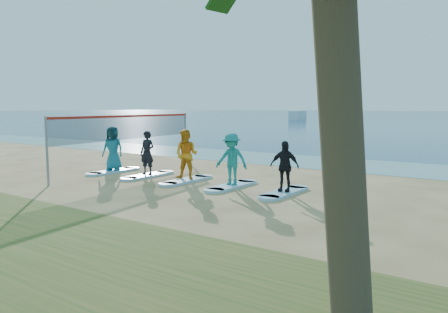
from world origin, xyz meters
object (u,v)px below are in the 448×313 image
Objects in this scene: student_2 at (186,155)px; student_4 at (284,166)px; student_3 at (232,159)px; surfboard_4 at (284,192)px; volleyball_net at (130,128)px; surfboard_1 at (148,175)px; surfboard_0 at (114,171)px; student_0 at (113,148)px; boat_offshore_a at (298,120)px; surfboard_2 at (187,180)px; surfboard_3 at (232,186)px; student_1 at (147,153)px.

student_2 is 4.13m from student_4.
surfboard_4 is at bearing -9.33° from student_3.
surfboard_1 is (1.94, -0.90, -1.86)m from volleyball_net.
surfboard_0 is 1.34× the size of student_4.
surfboard_0 is (-0.12, -0.90, -1.86)m from volleyball_net.
student_3 is (6.20, 0.00, -0.04)m from student_0.
student_0 is 0.86× the size of surfboard_1.
boat_offshore_a is 3.19× the size of surfboard_2.
student_0 reaches higher than student_4.
volleyball_net is 4.78× the size of student_2.
student_2 is at bearing 170.67° from student_3.
surfboard_4 is (34.70, -73.77, 0.04)m from boat_offshore_a.
student_2 is at bearing -21.63° from student_0.
surfboard_0 is 1.17× the size of student_2.
student_0 is 1.01× the size of student_2.
student_2 reaches higher than boat_offshore_a.
boat_offshore_a reaches higher than surfboard_1.
boat_offshore_a is 3.19× the size of surfboard_0.
surfboard_2 and surfboard_4 have the same top height.
surfboard_0 is (26.44, -73.77, 0.04)m from boat_offshore_a.
student_3 is 2.28m from surfboard_4.
student_0 is at bearing 180.00° from surfboard_1.
student_4 is (2.07, 0.00, 0.87)m from surfboard_3.
student_3 is (4.13, 0.00, 0.96)m from surfboard_1.
student_1 is at bearing -24.78° from volleyball_net.
surfboard_2 is 0.99m from student_2.
surfboard_4 is (2.07, 0.00, -0.96)m from student_3.
student_2 is (2.07, 0.00, 0.06)m from student_1.
surfboard_0 is 8.31m from student_4.
surfboard_1 is at bearing 170.67° from student_3.
surfboard_0 is at bearing 170.73° from student_4.
volleyball_net is at bearing 162.27° from student_3.
surfboard_0 is at bearing 180.00° from surfboard_4.
surfboard_0 is 8.26m from surfboard_4.
student_0 is (26.44, -73.77, 1.04)m from boat_offshore_a.
surfboard_1 is at bearing 180.00° from surfboard_3.
student_0 is 2.07m from student_1.
surfboard_1 is 1.21× the size of student_3.
surfboard_1 is 4.13m from surfboard_3.
student_4 is (34.70, -73.77, 0.91)m from boat_offshore_a.
student_2 is (0.00, 0.00, 0.99)m from surfboard_2.
student_3 reaches higher than boat_offshore_a.
volleyball_net is 1.28× the size of boat_offshore_a.
student_3 is 2.07m from student_4.
volleyball_net is at bearing 167.38° from surfboard_2.
student_3 is (6.20, 0.00, 0.96)m from surfboard_0.
student_0 is at bearing 173.21° from student_1.
surfboard_1 and surfboard_4 have the same top height.
surfboard_2 is at bearing 180.00° from surfboard_4.
student_4 reaches higher than surfboard_0.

